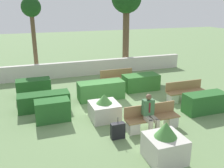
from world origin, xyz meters
TOP-DOWN VIEW (x-y plane):
  - ground_plane at (0.00, 0.00)m, footprint 60.00×60.00m
  - perimeter_wall at (0.00, 5.30)m, footprint 13.14×0.30m
  - bench_front at (0.80, -2.06)m, footprint 1.93×0.49m
  - bench_left_side at (1.37, 2.80)m, footprint 1.79×0.49m
  - bench_right_side at (3.50, -0.17)m, footprint 1.84×0.49m
  - person_seated_man at (0.61, -2.20)m, footprint 0.38×0.64m
  - hedge_block_near_left at (-0.03, 1.26)m, footprint 2.06×0.79m
  - hedge_block_near_right at (3.44, -1.51)m, footprint 1.72×0.69m
  - hedge_block_mid_left at (-2.56, 0.88)m, footprint 2.05×0.72m
  - hedge_block_mid_right at (-2.88, 2.69)m, footprint 1.54×0.72m
  - hedge_block_far_left at (-2.35, -0.29)m, footprint 1.24×0.65m
  - hedge_block_far_right at (2.22, 1.77)m, footprint 1.76×0.85m
  - planter_corner_left at (-0.52, -0.80)m, footprint 1.03×1.03m
  - planter_corner_right at (0.25, -3.80)m, footprint 0.99×0.99m
  - suitcase at (-0.55, -2.30)m, footprint 0.45×0.19m
  - tree_leftmost at (-2.51, 6.57)m, footprint 1.12×1.12m
  - tree_center_left at (3.21, 6.21)m, footprint 1.89×1.89m

SIDE VIEW (x-z plane):
  - ground_plane at x=0.00m, z-range 0.00..0.00m
  - suitcase at x=-0.55m, z-range -0.10..0.63m
  - bench_left_side at x=1.37m, z-range -0.10..0.73m
  - bench_right_side at x=3.50m, z-range -0.10..0.74m
  - bench_front at x=0.80m, z-range -0.09..0.74m
  - hedge_block_mid_left at x=-2.56m, z-range 0.00..0.68m
  - hedge_block_far_right at x=2.22m, z-range 0.00..0.78m
  - hedge_block_near_right at x=3.44m, z-range 0.00..0.79m
  - planter_corner_left at x=-0.52m, z-range -0.10..0.88m
  - hedge_block_mid_right at x=-2.88m, z-range 0.00..0.79m
  - hedge_block_far_left at x=-2.35m, z-range 0.00..0.80m
  - hedge_block_near_left at x=-0.03m, z-range 0.00..0.81m
  - perimeter_wall at x=0.00m, z-range 0.00..0.88m
  - planter_corner_right at x=0.25m, z-range -0.10..1.04m
  - person_seated_man at x=0.61m, z-range 0.06..1.36m
  - tree_leftmost at x=-2.51m, z-range 1.41..5.92m
  - tree_center_left at x=3.21m, z-range 1.54..6.95m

